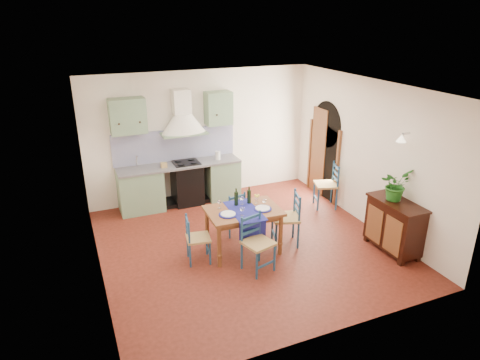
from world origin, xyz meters
The scene contains 13 objects.
floor centered at (0.00, 0.00, 0.00)m, with size 5.00×5.00×0.00m, color #41170D.
back_wall centered at (-0.47, 2.29, 1.05)m, with size 5.00×0.96×2.80m.
right_wall centered at (2.50, 0.28, 1.34)m, with size 0.26×5.00×2.80m.
left_wall centered at (-2.50, 0.00, 1.40)m, with size 0.04×5.00×2.80m, color silver.
ceiling centered at (0.00, 0.00, 2.80)m, with size 5.00×5.00×0.01m, color white.
dining_table centered at (-0.13, -0.16, 0.70)m, with size 1.27×0.96×1.11m.
chair_near centered at (-0.16, -0.77, 0.48)m, with size 0.54×0.54×0.93m.
chair_far centered at (-0.06, 0.51, 0.44)m, with size 0.48×0.48×0.85m.
chair_left centered at (-0.98, -0.17, 0.42)m, with size 0.44×0.44×0.82m.
chair_right centered at (0.69, -0.22, 0.51)m, with size 0.57×0.57×0.98m.
chair_spare centered at (2.23, 0.84, 0.50)m, with size 0.57×0.57×0.97m.
sideboard centered at (2.26, -1.16, 0.51)m, with size 0.50×1.05×0.94m.
potted_plant centered at (2.26, -1.05, 1.21)m, with size 0.49×0.42×0.54m, color #1F5F1B.
Camera 1 is at (-2.72, -6.16, 3.91)m, focal length 32.00 mm.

